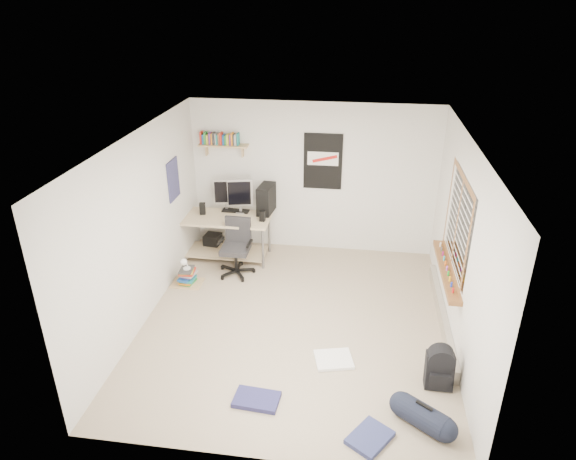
# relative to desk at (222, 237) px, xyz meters

# --- Properties ---
(floor) EXTENTS (4.00, 4.50, 0.01)m
(floor) POSITION_rel_desk_xyz_m (1.43, -1.67, -0.37)
(floor) COLOR gray
(floor) RESTS_ON ground
(ceiling) EXTENTS (4.00, 4.50, 0.01)m
(ceiling) POSITION_rel_desk_xyz_m (1.43, -1.67, 2.14)
(ceiling) COLOR white
(ceiling) RESTS_ON ground
(back_wall) EXTENTS (4.00, 0.01, 2.50)m
(back_wall) POSITION_rel_desk_xyz_m (1.43, 0.59, 0.89)
(back_wall) COLOR silver
(back_wall) RESTS_ON ground
(left_wall) EXTENTS (0.01, 4.50, 2.50)m
(left_wall) POSITION_rel_desk_xyz_m (-0.57, -1.67, 0.89)
(left_wall) COLOR silver
(left_wall) RESTS_ON ground
(right_wall) EXTENTS (0.01, 4.50, 2.50)m
(right_wall) POSITION_rel_desk_xyz_m (3.44, -1.67, 0.89)
(right_wall) COLOR silver
(right_wall) RESTS_ON ground
(desk) EXTENTS (1.74, 1.17, 0.73)m
(desk) POSITION_rel_desk_xyz_m (0.00, 0.00, 0.00)
(desk) COLOR #CABF8C
(desk) RESTS_ON floor
(monitor_left) EXTENTS (0.38, 0.17, 0.41)m
(monitor_left) POSITION_rel_desk_xyz_m (0.03, 0.29, 0.57)
(monitor_left) COLOR #ADACB1
(monitor_left) RESTS_ON desk
(monitor_right) EXTENTS (0.42, 0.19, 0.45)m
(monitor_right) POSITION_rel_desk_xyz_m (0.28, 0.22, 0.59)
(monitor_right) COLOR #B1B2B6
(monitor_right) RESTS_ON desk
(pc_tower) EXTENTS (0.26, 0.47, 0.47)m
(pc_tower) POSITION_rel_desk_xyz_m (0.70, 0.29, 0.60)
(pc_tower) COLOR black
(pc_tower) RESTS_ON desk
(keyboard) EXTENTS (0.45, 0.17, 0.02)m
(keyboard) POSITION_rel_desk_xyz_m (0.19, 0.25, 0.38)
(keyboard) COLOR black
(keyboard) RESTS_ON desk
(speaker_left) EXTENTS (0.11, 0.11, 0.19)m
(speaker_left) POSITION_rel_desk_xyz_m (-0.32, 0.07, 0.46)
(speaker_left) COLOR black
(speaker_left) RESTS_ON desk
(speaker_right) EXTENTS (0.09, 0.09, 0.17)m
(speaker_right) POSITION_rel_desk_xyz_m (0.70, -0.06, 0.45)
(speaker_right) COLOR black
(speaker_right) RESTS_ON desk
(office_chair) EXTENTS (0.62, 0.62, 0.90)m
(office_chair) POSITION_rel_desk_xyz_m (0.35, -0.51, 0.12)
(office_chair) COLOR #252427
(office_chair) RESTS_ON floor
(wall_shelf) EXTENTS (0.80, 0.22, 0.24)m
(wall_shelf) POSITION_rel_desk_xyz_m (-0.02, 0.47, 1.42)
(wall_shelf) COLOR tan
(wall_shelf) RESTS_ON back_wall
(poster_back_wall) EXTENTS (0.62, 0.03, 0.92)m
(poster_back_wall) POSITION_rel_desk_xyz_m (1.58, 0.56, 1.19)
(poster_back_wall) COLOR black
(poster_back_wall) RESTS_ON back_wall
(poster_left_wall) EXTENTS (0.02, 0.42, 0.60)m
(poster_left_wall) POSITION_rel_desk_xyz_m (-0.55, -0.47, 1.14)
(poster_left_wall) COLOR navy
(poster_left_wall) RESTS_ON left_wall
(window) EXTENTS (0.10, 1.50, 1.26)m
(window) POSITION_rel_desk_xyz_m (3.38, -1.37, 1.08)
(window) COLOR brown
(window) RESTS_ON right_wall
(baseboard_heater) EXTENTS (0.08, 2.50, 0.18)m
(baseboard_heater) POSITION_rel_desk_xyz_m (3.39, -1.37, -0.28)
(baseboard_heater) COLOR #B7B2A8
(baseboard_heater) RESTS_ON floor
(backpack) EXTENTS (0.31, 0.25, 0.41)m
(backpack) POSITION_rel_desk_xyz_m (3.18, -2.64, -0.16)
(backpack) COLOR black
(backpack) RESTS_ON floor
(duffel_bag) EXTENTS (0.36, 0.36, 0.51)m
(duffel_bag) POSITION_rel_desk_xyz_m (2.95, -3.28, -0.22)
(duffel_bag) COLOR black
(duffel_bag) RESTS_ON floor
(tshirt) EXTENTS (0.52, 0.47, 0.04)m
(tshirt) POSITION_rel_desk_xyz_m (2.00, -2.39, -0.34)
(tshirt) COLOR white
(tshirt) RESTS_ON floor
(jeans_a) EXTENTS (0.51, 0.35, 0.05)m
(jeans_a) POSITION_rel_desk_xyz_m (1.21, -3.19, -0.33)
(jeans_a) COLOR #232350
(jeans_a) RESTS_ON floor
(jeans_b) EXTENTS (0.52, 0.55, 0.05)m
(jeans_b) POSITION_rel_desk_xyz_m (2.43, -3.54, -0.34)
(jeans_b) COLOR navy
(jeans_b) RESTS_ON floor
(book_stack) EXTENTS (0.57, 0.53, 0.31)m
(book_stack) POSITION_rel_desk_xyz_m (-0.32, -0.91, -0.21)
(book_stack) COLOR brown
(book_stack) RESTS_ON floor
(desk_lamp) EXTENTS (0.17, 0.21, 0.19)m
(desk_lamp) POSITION_rel_desk_xyz_m (-0.30, -0.93, 0.02)
(desk_lamp) COLOR silver
(desk_lamp) RESTS_ON book_stack
(subwoofer) EXTENTS (0.29, 0.29, 0.29)m
(subwoofer) POSITION_rel_desk_xyz_m (-0.23, 0.23, -0.22)
(subwoofer) COLOR black
(subwoofer) RESTS_ON floor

